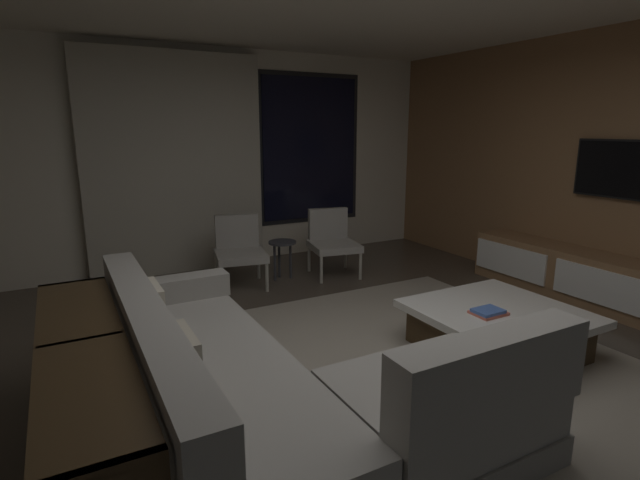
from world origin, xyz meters
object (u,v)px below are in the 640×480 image
(media_console, at_px, (619,288))
(coffee_table, at_px, (497,330))
(accent_chair_by_curtain, at_px, (239,247))
(console_table_behind_couch, at_px, (88,399))
(side_stool, at_px, (282,248))
(book_stack_on_coffee_table, at_px, (488,312))
(sectional_couch, at_px, (268,389))
(mounted_tv, at_px, (625,170))
(accent_chair_near_window, at_px, (332,239))

(media_console, bearing_deg, coffee_table, -178.51)
(accent_chair_by_curtain, xyz_separation_m, console_table_behind_couch, (-1.70, -2.59, -0.02))
(accent_chair_by_curtain, bearing_deg, side_stool, -5.68)
(book_stack_on_coffee_table, xyz_separation_m, accent_chair_by_curtain, (-1.05, 2.64, 0.05))
(coffee_table, xyz_separation_m, console_table_behind_couch, (-2.90, 0.01, 0.23))
(sectional_couch, xyz_separation_m, accent_chair_by_curtain, (0.79, 2.72, 0.14))
(console_table_behind_couch, bearing_deg, mounted_tv, 2.78)
(coffee_table, bearing_deg, book_stack_on_coffee_table, -167.48)
(side_stool, relative_size, console_table_behind_couch, 0.22)
(accent_chair_near_window, height_order, console_table_behind_couch, accent_chair_near_window)
(coffee_table, bearing_deg, media_console, 1.49)
(book_stack_on_coffee_table, distance_m, mounted_tv, 2.24)
(accent_chair_near_window, bearing_deg, coffee_table, -88.35)
(mounted_tv, bearing_deg, media_console, -132.41)
(console_table_behind_couch, bearing_deg, coffee_table, -0.21)
(book_stack_on_coffee_table, bearing_deg, media_console, 2.43)
(sectional_couch, bearing_deg, media_console, 2.57)
(accent_chair_by_curtain, bearing_deg, accent_chair_near_window, -5.80)
(media_console, height_order, console_table_behind_couch, console_table_behind_couch)
(coffee_table, bearing_deg, console_table_behind_couch, 179.79)
(side_stool, bearing_deg, media_console, -46.63)
(accent_chair_by_curtain, distance_m, side_stool, 0.51)
(coffee_table, relative_size, side_stool, 2.52)
(accent_chair_near_window, distance_m, media_console, 3.01)
(media_console, height_order, mounted_tv, mounted_tv)
(book_stack_on_coffee_table, height_order, media_console, media_console)
(mounted_tv, xyz_separation_m, console_table_behind_couch, (-4.75, -0.23, -0.93))
(side_stool, distance_m, media_console, 3.45)
(accent_chair_near_window, bearing_deg, sectional_couch, -126.29)
(accent_chair_near_window, distance_m, side_stool, 0.63)
(sectional_couch, xyz_separation_m, accent_chair_near_window, (1.92, 2.61, 0.14))
(console_table_behind_couch, bearing_deg, book_stack_on_coffee_table, -0.93)
(accent_chair_by_curtain, distance_m, console_table_behind_couch, 3.10)
(sectional_couch, height_order, accent_chair_near_window, sectional_couch)
(sectional_couch, distance_m, coffee_table, 1.99)
(sectional_couch, height_order, book_stack_on_coffee_table, sectional_couch)
(book_stack_on_coffee_table, distance_m, accent_chair_near_window, 2.52)
(book_stack_on_coffee_table, bearing_deg, console_table_behind_couch, 179.07)
(side_stool, bearing_deg, coffee_table, -74.66)
(mounted_tv, bearing_deg, console_table_behind_couch, -177.22)
(media_console, xyz_separation_m, console_table_behind_couch, (-4.57, -0.03, 0.17))
(accent_chair_near_window, bearing_deg, book_stack_on_coffee_table, -91.84)
(book_stack_on_coffee_table, relative_size, accent_chair_by_curtain, 0.32)
(side_stool, bearing_deg, book_stack_on_coffee_table, -78.06)
(book_stack_on_coffee_table, bearing_deg, coffee_table, 12.52)
(sectional_couch, height_order, coffee_table, sectional_couch)
(accent_chair_near_window, distance_m, accent_chair_by_curtain, 1.13)
(book_stack_on_coffee_table, relative_size, side_stool, 0.54)
(accent_chair_near_window, bearing_deg, side_stool, 174.10)
(accent_chair_near_window, height_order, accent_chair_by_curtain, same)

